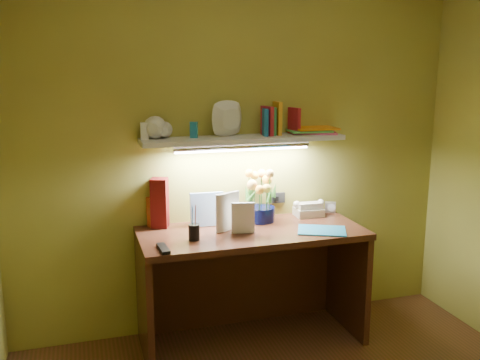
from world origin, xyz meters
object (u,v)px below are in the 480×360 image
object	(u,v)px
telephone	(309,208)
flower_bouquet	(261,197)
whisky_bottle	(154,208)
desk_clock	(330,207)
desk	(252,286)

from	to	relation	value
telephone	flower_bouquet	bearing A→B (deg)	-174.86
telephone	whisky_bottle	size ratio (longest dim) A/B	0.75
flower_bouquet	telephone	world-z (taller)	flower_bouquet
telephone	desk_clock	xyz separation A→B (m)	(0.18, 0.04, -0.02)
desk_clock	whisky_bottle	bearing A→B (deg)	-156.00
desk	flower_bouquet	distance (m)	0.58
flower_bouquet	whisky_bottle	size ratio (longest dim) A/B	1.35
whisky_bottle	telephone	bearing A→B (deg)	-3.09
telephone	whisky_bottle	bearing A→B (deg)	178.72
flower_bouquet	desk	bearing A→B (deg)	-123.38
desk	telephone	xyz separation A→B (m)	(0.47, 0.20, 0.43)
desk	desk_clock	xyz separation A→B (m)	(0.65, 0.24, 0.41)
desk	telephone	distance (m)	0.67
desk	whisky_bottle	distance (m)	0.80
flower_bouquet	desk_clock	world-z (taller)	flower_bouquet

